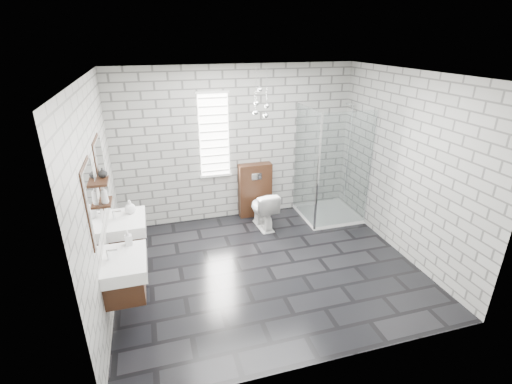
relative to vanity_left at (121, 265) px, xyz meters
name	(u,v)px	position (x,y,z in m)	size (l,w,h in m)	color
floor	(267,267)	(1.91, 0.57, -0.77)	(4.20, 3.60, 0.02)	black
ceiling	(270,73)	(1.91, 0.57, 1.95)	(4.20, 3.60, 0.02)	white
wall_back	(237,145)	(1.91, 2.38, 0.59)	(4.20, 0.02, 2.70)	#9D9D98
wall_front	(332,252)	(1.91, -1.24, 0.59)	(4.20, 0.02, 2.70)	#9D9D98
wall_left	(98,199)	(-0.20, 0.57, 0.59)	(0.02, 3.60, 2.70)	#9D9D98
wall_right	(405,166)	(4.02, 0.57, 0.59)	(0.02, 3.60, 2.70)	#9D9D98
vanity_left	(121,265)	(0.00, 0.00, 0.00)	(0.47, 0.70, 1.57)	#381F11
vanity_right	(125,225)	(0.00, 1.01, 0.00)	(0.47, 0.70, 1.57)	#381F11
shelf_lower	(105,202)	(-0.12, 0.52, 0.56)	(0.14, 0.30, 0.03)	#381F11
shelf_upper	(102,182)	(-0.12, 0.52, 0.82)	(0.14, 0.30, 0.03)	#381F11
window	(214,136)	(1.51, 2.35, 0.79)	(0.56, 0.05, 1.48)	white
cistern_panel	(255,190)	(2.21, 2.27, -0.26)	(0.60, 0.20, 1.00)	#381F11
flush_plate	(257,177)	(2.21, 2.16, 0.04)	(0.18, 0.01, 0.12)	silver
shower_enclosure	(327,193)	(3.41, 1.75, -0.25)	(1.00, 1.00, 2.03)	white
pendant_cluster	(261,105)	(2.21, 1.95, 1.34)	(0.32, 0.22, 0.81)	silver
toilet	(263,209)	(2.21, 1.77, -0.42)	(0.38, 0.67, 0.68)	white
soap_bottle_a	(128,238)	(0.09, 0.28, 0.18)	(0.08, 0.08, 0.18)	#B2B2B2
soap_bottle_b	(130,207)	(0.09, 1.15, 0.19)	(0.15, 0.15, 0.19)	#B2B2B2
soap_bottle_c	(104,194)	(-0.11, 0.45, 0.69)	(0.08, 0.08, 0.22)	#B2B2B2
vase	(102,173)	(-0.11, 0.62, 0.89)	(0.11, 0.11, 0.11)	#B2B2B2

